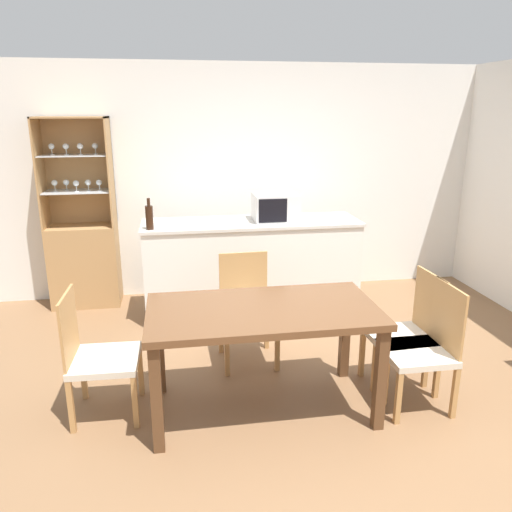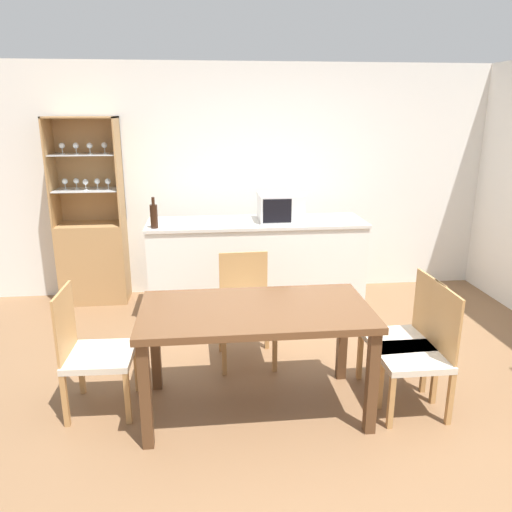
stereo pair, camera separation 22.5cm
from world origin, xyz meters
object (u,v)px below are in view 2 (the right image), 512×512
dining_chair_side_right_near (419,353)px  dining_table (255,321)px  dining_chair_head_far (246,310)px  microwave (280,207)px  dining_chair_side_left_far (92,352)px  dining_chair_side_right_far (405,337)px  display_cabinet (93,249)px  wine_bottle (154,216)px

dining_chair_side_right_near → dining_table: bearing=83.9°
dining_chair_head_far → microwave: bearing=-114.8°
dining_table → dining_chair_side_right_near: dining_chair_side_right_near is taller
dining_table → dining_chair_side_left_far: dining_chair_side_left_far is taller
dining_chair_side_right_far → dining_chair_head_far: (-1.13, 0.63, 0.00)m
display_cabinet → dining_chair_side_right_far: size_ratio=2.21×
dining_chair_side_right_near → wine_bottle: bearing=48.4°
dining_chair_head_far → dining_chair_side_left_far: size_ratio=1.00×
dining_chair_side_right_far → display_cabinet: bearing=48.1°
display_cabinet → dining_chair_side_left_far: (0.42, -2.18, -0.15)m
dining_chair_head_far → dining_chair_side_left_far: (-1.12, -0.63, 0.00)m
dining_chair_side_right_far → wine_bottle: bearing=50.0°
dining_table → dining_chair_side_left_far: 1.16m
dining_chair_side_left_far → microwave: size_ratio=2.04×
dining_chair_head_far → wine_bottle: 1.32m
dining_chair_side_right_near → display_cabinet: bearing=47.8°
dining_chair_side_right_near → microwave: (-0.68, 1.92, 0.67)m
dining_table → dining_chair_side_right_far: dining_chair_side_right_far is taller
display_cabinet → dining_chair_side_left_far: bearing=-79.2°
display_cabinet → wine_bottle: 1.15m
wine_bottle → dining_chair_side_left_far: bearing=-102.7°
dining_chair_side_right_far → dining_chair_side_left_far: bearing=87.3°
wine_bottle → display_cabinet: bearing=136.3°
dining_chair_side_right_far → wine_bottle: wine_bottle is taller
dining_table → microwave: 1.90m
dining_chair_side_right_near → dining_chair_side_left_far: (-2.25, 0.25, 0.00)m
display_cabinet → wine_bottle: display_cabinet is taller
dining_chair_side_right_far → dining_table: bearing=93.7°
display_cabinet → microwave: 2.12m
display_cabinet → dining_chair_head_far: bearing=-45.1°
microwave → dining_table: bearing=-103.9°
dining_chair_side_left_far → wine_bottle: (0.33, 1.47, 0.65)m
wine_bottle → microwave: bearing=9.3°
dining_chair_side_right_far → dining_chair_side_left_far: 2.25m
dining_chair_head_far → display_cabinet: bearing=-46.7°
dining_chair_head_far → dining_chair_side_right_far: bearing=149.1°
dining_chair_side_left_far → dining_chair_head_far: bearing=121.2°
dining_table → microwave: microwave is taller
dining_chair_side_right_near → dining_chair_head_far: size_ratio=1.00×
microwave → wine_bottle: bearing=-170.7°
dining_chair_side_right_near → wine_bottle: size_ratio=3.03×
display_cabinet → dining_table: bearing=-56.2°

